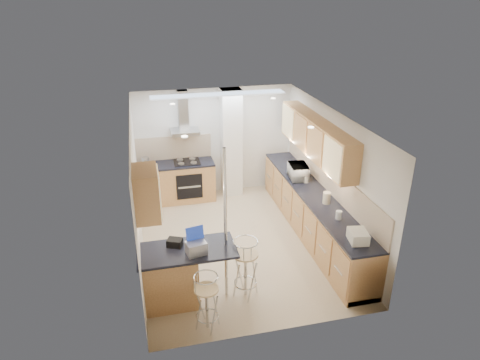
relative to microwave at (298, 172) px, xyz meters
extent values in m
plane|color=tan|center=(-1.43, -0.69, -1.07)|extent=(4.80, 4.80, 0.00)
cube|color=silver|center=(-1.43, 1.71, 0.18)|extent=(3.60, 0.04, 2.50)
cube|color=silver|center=(-1.43, -3.09, 0.18)|extent=(3.60, 0.04, 2.50)
cube|color=silver|center=(-3.23, -0.69, 0.18)|extent=(0.04, 4.80, 2.50)
cube|color=silver|center=(0.37, -0.69, 0.18)|extent=(0.04, 4.80, 2.50)
cube|color=silver|center=(-1.43, -0.69, 1.43)|extent=(3.60, 4.80, 0.02)
cube|color=#A87443|center=(0.20, -0.29, 0.81)|extent=(0.34, 3.00, 0.72)
cube|color=#A87443|center=(-3.06, -2.04, 0.81)|extent=(0.34, 0.62, 0.72)
cube|color=beige|center=(0.36, -0.69, 0.11)|extent=(0.03, 4.40, 0.56)
cube|color=beige|center=(-2.38, 1.70, 0.11)|extent=(1.70, 0.03, 0.56)
cube|color=white|center=(-1.08, 1.51, 0.18)|extent=(0.45, 0.40, 2.50)
cube|color=#ABAEB0|center=(-2.13, 1.46, 0.55)|extent=(0.62, 0.48, 0.08)
cube|color=#ABAEB0|center=(-2.13, 1.60, 0.99)|extent=(0.22, 0.20, 0.88)
cylinder|color=silver|center=(-1.96, -2.14, 0.18)|extent=(0.05, 0.05, 2.50)
cube|color=black|center=(-2.13, 1.10, -0.62)|extent=(0.58, 0.02, 0.58)
cube|color=black|center=(-2.13, 1.41, -0.14)|extent=(0.58, 0.50, 0.02)
cube|color=tan|center=(-1.43, 1.11, 1.42)|extent=(2.80, 0.35, 0.02)
cube|color=#A87443|center=(0.07, -0.69, -0.63)|extent=(0.60, 4.40, 0.88)
cube|color=black|center=(0.07, -0.69, -0.17)|extent=(0.63, 4.40, 0.04)
cube|color=#A87443|center=(-2.38, 1.41, -0.63)|extent=(1.70, 0.60, 0.88)
cube|color=black|center=(-2.38, 1.41, -0.17)|extent=(1.70, 0.63, 0.04)
cube|color=#A87443|center=(-2.55, -2.14, -0.62)|extent=(1.35, 0.62, 0.90)
cube|color=black|center=(-2.55, -2.14, -0.15)|extent=(1.47, 0.72, 0.04)
imported|color=white|center=(0.00, 0.00, 0.00)|extent=(0.41, 0.56, 0.29)
cube|color=gray|center=(-2.43, -2.28, -0.03)|extent=(0.32, 0.26, 0.19)
cube|color=black|center=(-2.71, -2.00, -0.07)|extent=(0.27, 0.23, 0.12)
cylinder|color=beige|center=(-0.02, 0.40, -0.05)|extent=(0.14, 0.14, 0.19)
cylinder|color=beige|center=(0.08, -0.23, -0.08)|extent=(0.12, 0.12, 0.13)
cylinder|color=beige|center=(0.10, -1.18, -0.04)|extent=(0.17, 0.17, 0.22)
cylinder|color=white|center=(0.07, -1.77, -0.07)|extent=(0.12, 0.12, 0.15)
cube|color=beige|center=(0.05, -2.48, -0.06)|extent=(0.32, 0.38, 0.18)
cylinder|color=#ABAEB0|center=(-3.03, 1.40, -0.05)|extent=(0.16, 0.16, 0.20)
camera|label=1|loc=(-3.02, -7.56, 3.43)|focal=32.00mm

